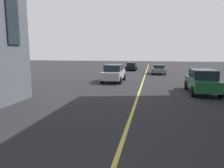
# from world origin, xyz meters

# --- Properties ---
(lane_centre_line) EXTENTS (80.00, 0.16, 0.01)m
(lane_centre_line) POSITION_xyz_m (20.00, 0.00, 0.00)
(lane_centre_line) COLOR #D8C64C
(lane_centre_line) RESTS_ON ground_plane
(car_green_trailing) EXTENTS (4.70, 2.14, 1.88)m
(car_green_trailing) POSITION_xyz_m (21.66, -4.90, 0.97)
(car_green_trailing) COLOR #1E6038
(car_green_trailing) RESTS_ON ground_plane
(car_black_parked_b) EXTENTS (3.90, 1.89, 1.40)m
(car_black_parked_b) POSITION_xyz_m (41.23, 2.68, 0.70)
(car_black_parked_b) COLOR black
(car_black_parked_b) RESTS_ON ground_plane
(car_silver_near) EXTENTS (4.70, 2.14, 1.88)m
(car_silver_near) POSITION_xyz_m (26.64, 3.14, 0.97)
(car_silver_near) COLOR #B7BABF
(car_silver_near) RESTS_ON ground_plane
(car_grey_mid) EXTENTS (4.40, 1.95, 1.37)m
(car_grey_mid) POSITION_xyz_m (35.95, -1.89, 0.70)
(car_grey_mid) COLOR slate
(car_grey_mid) RESTS_ON ground_plane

